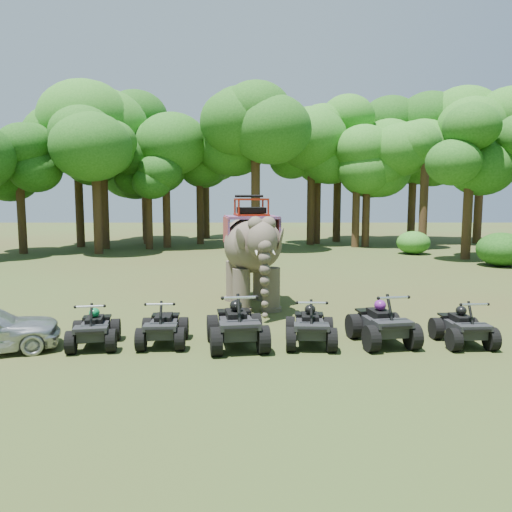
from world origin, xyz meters
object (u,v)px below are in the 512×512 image
object	(u,v)px
atv_2	(237,319)
atv_4	(382,317)
atv_1	(163,321)
atv_5	(463,322)
elephant	(252,251)
atv_3	(310,321)
atv_0	(94,324)

from	to	relation	value
atv_2	atv_4	xyz separation A→B (m)	(3.61, 0.25, -0.03)
atv_4	atv_2	bearing A→B (deg)	174.12
atv_1	atv_2	xyz separation A→B (m)	(1.83, -0.19, 0.11)
atv_4	atv_5	size ratio (longest dim) A/B	1.14
atv_4	atv_1	bearing A→B (deg)	170.77
elephant	atv_2	size ratio (longest dim) A/B	2.34
atv_1	atv_3	xyz separation A→B (m)	(3.63, -0.06, 0.03)
atv_3	atv_5	distance (m)	3.78
atv_4	atv_0	bearing A→B (deg)	172.02
atv_1	atv_3	size ratio (longest dim) A/B	0.96
atv_1	atv_5	size ratio (longest dim) A/B	1.00
elephant	atv_3	size ratio (longest dim) A/B	2.67
atv_3	atv_4	size ratio (longest dim) A/B	0.92
atv_1	atv_4	xyz separation A→B (m)	(5.44, 0.07, 0.08)
elephant	atv_1	bearing A→B (deg)	-125.86
elephant	atv_5	xyz separation A→B (m)	(5.26, -4.44, -1.26)
atv_1	atv_3	world-z (taller)	atv_3
elephant	atv_2	bearing A→B (deg)	-103.94
atv_1	atv_5	xyz separation A→B (m)	(7.42, -0.01, -0.00)
atv_0	atv_4	world-z (taller)	atv_4
atv_2	atv_3	world-z (taller)	atv_2
elephant	atv_4	size ratio (longest dim) A/B	2.45
elephant	atv_0	size ratio (longest dim) A/B	2.83
atv_2	atv_3	size ratio (longest dim) A/B	1.14
atv_2	atv_4	bearing A→B (deg)	-4.82
atv_1	atv_4	bearing A→B (deg)	-2.54
elephant	atv_0	xyz separation A→B (m)	(-3.81, -4.60, -1.26)
elephant	atv_1	world-z (taller)	elephant
atv_2	atv_3	distance (m)	1.81
atv_2	atv_5	xyz separation A→B (m)	(5.59, 0.18, -0.11)
elephant	atv_3	world-z (taller)	elephant
atv_1	atv_2	distance (m)	1.84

